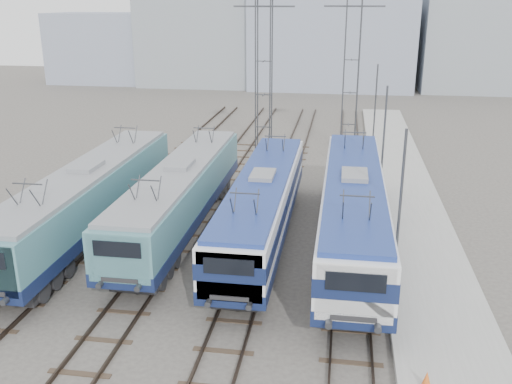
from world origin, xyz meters
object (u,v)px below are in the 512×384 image
at_px(locomotive_far_left, 87,197).
at_px(safety_cone, 427,380).
at_px(mast_mid, 383,143).
at_px(mast_rear, 375,108).
at_px(locomotive_far_right, 353,206).
at_px(mast_front, 400,211).
at_px(catenary_tower_east, 351,71).
at_px(locomotive_center_left, 180,193).
at_px(catenary_tower_west, 264,73).
at_px(locomotive_center_right, 262,203).

relative_size(locomotive_far_left, safety_cone, 29.89).
relative_size(mast_mid, safety_cone, 11.45).
bearing_deg(mast_rear, safety_cone, -89.17).
height_order(locomotive_far_left, mast_mid, mast_mid).
bearing_deg(locomotive_far_right, mast_front, -61.57).
bearing_deg(catenary_tower_east, locomotive_center_left, -116.56).
relative_size(locomotive_far_left, mast_rear, 2.61).
bearing_deg(mast_rear, catenary_tower_west, -155.06).
height_order(locomotive_center_right, locomotive_far_right, locomotive_far_right).
relative_size(mast_front, safety_cone, 11.45).
relative_size(catenary_tower_west, safety_cone, 19.63).
bearing_deg(locomotive_center_left, safety_cone, -46.41).
distance_m(mast_mid, mast_rear, 12.00).
bearing_deg(locomotive_center_right, catenary_tower_west, 97.83).
bearing_deg(safety_cone, catenary_tower_west, 108.30).
distance_m(locomotive_center_left, locomotive_far_right, 9.07).
bearing_deg(locomotive_center_left, locomotive_far_right, -6.84).
distance_m(locomotive_center_left, catenary_tower_west, 16.28).
distance_m(locomotive_far_left, locomotive_far_right, 13.51).
xyz_separation_m(locomotive_center_right, catenary_tower_west, (-2.25, 16.35, 4.44)).
distance_m(locomotive_far_right, safety_cone, 11.18).
distance_m(locomotive_center_right, safety_cone, 13.05).
bearing_deg(locomotive_center_right, safety_cone, -58.31).
height_order(locomotive_far_left, locomotive_far_right, locomotive_far_right).
bearing_deg(locomotive_far_right, locomotive_center_right, 177.10).
xyz_separation_m(locomotive_center_right, mast_rear, (6.35, 20.35, 1.29)).
bearing_deg(locomotive_far_right, mast_mid, 77.84).
bearing_deg(mast_rear, locomotive_far_right, -95.14).
xyz_separation_m(locomotive_far_left, locomotive_center_right, (9.00, 0.66, -0.07)).
bearing_deg(mast_rear, locomotive_center_left, -119.09).
distance_m(locomotive_center_left, mast_rear, 22.36).
bearing_deg(locomotive_center_right, catenary_tower_east, 76.96).
bearing_deg(locomotive_far_right, mast_rear, 84.86).
xyz_separation_m(locomotive_center_left, locomotive_center_right, (4.50, -0.85, 0.00)).
distance_m(catenary_tower_west, catenary_tower_east, 6.80).
bearing_deg(locomotive_far_right, catenary_tower_east, 90.77).
relative_size(catenary_tower_west, mast_mid, 1.71).
height_order(catenary_tower_west, mast_mid, catenary_tower_west).
xyz_separation_m(catenary_tower_west, mast_mid, (8.60, -8.00, -3.14)).
relative_size(locomotive_center_right, safety_cone, 28.18).
relative_size(locomotive_far_left, catenary_tower_east, 1.52).
height_order(catenary_tower_east, mast_rear, catenary_tower_east).
relative_size(mast_front, mast_mid, 1.00).
distance_m(locomotive_far_right, catenary_tower_east, 19.07).
xyz_separation_m(catenary_tower_east, safety_cone, (2.55, -29.38, -6.04)).
bearing_deg(catenary_tower_east, safety_cone, -85.03).
relative_size(catenary_tower_east, mast_front, 1.71).
bearing_deg(locomotive_far_left, safety_cone, -33.26).
distance_m(mast_mid, safety_cone, 19.60).
relative_size(locomotive_far_left, locomotive_center_left, 1.03).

